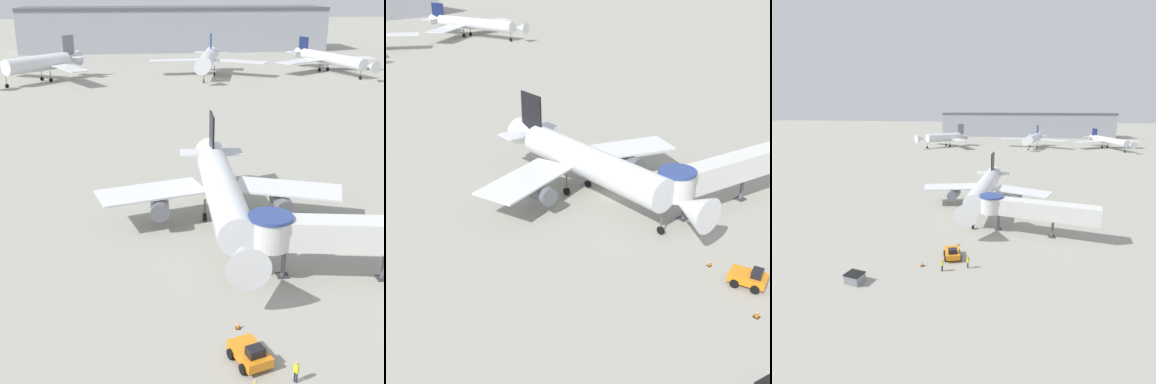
% 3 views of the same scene
% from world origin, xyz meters
% --- Properties ---
extents(ground_plane, '(800.00, 800.00, 0.00)m').
position_xyz_m(ground_plane, '(0.00, 0.00, 0.00)').
color(ground_plane, '#9E9B8E').
extents(main_airplane, '(28.46, 32.33, 10.33)m').
position_xyz_m(main_airplane, '(-2.01, 1.60, 4.36)').
color(main_airplane, silver).
rests_on(main_airplane, ground_plane).
extents(jet_bridge, '(19.72, 6.27, 6.20)m').
position_xyz_m(jet_bridge, '(6.93, -10.41, 4.51)').
color(jet_bridge, silver).
rests_on(jet_bridge, ground_plane).
extents(pushback_tug_orange, '(3.09, 3.78, 1.76)m').
position_xyz_m(pushback_tug_orange, '(-3.70, -21.32, 0.79)').
color(pushback_tug_orange, orange).
rests_on(pushback_tug_orange, ground_plane).
extents(traffic_cone_starboard_wing, '(0.36, 0.36, 0.61)m').
position_xyz_m(traffic_cone_starboard_wing, '(8.60, 1.55, 0.29)').
color(traffic_cone_starboard_wing, black).
rests_on(traffic_cone_starboard_wing, ground_plane).
extents(traffic_cone_near_nose, '(0.40, 0.40, 0.66)m').
position_xyz_m(traffic_cone_near_nose, '(-3.76, -17.17, 0.31)').
color(traffic_cone_near_nose, black).
rests_on(traffic_cone_near_nose, ground_plane).
extents(ground_crew_marshaller, '(0.35, 0.38, 1.70)m').
position_xyz_m(ground_crew_marshaller, '(-1.02, -23.65, 0.98)').
color(ground_crew_marshaller, '#1E2338').
rests_on(ground_crew_marshaller, ground_plane).
extents(background_jet_navy_tail, '(33.88, 37.75, 9.52)m').
position_xyz_m(background_jet_navy_tail, '(49.60, 109.79, 4.20)').
color(background_jet_navy_tail, silver).
rests_on(background_jet_navy_tail, ground_plane).
extents(background_jet_blue_tail, '(34.59, 30.95, 11.51)m').
position_xyz_m(background_jet_blue_tail, '(11.08, 106.00, 5.03)').
color(background_jet_blue_tail, silver).
rests_on(background_jet_blue_tail, ground_plane).
extents(background_jet_gray_tail, '(28.00, 27.99, 11.97)m').
position_xyz_m(background_jet_gray_tail, '(-36.47, 101.45, 5.22)').
color(background_jet_gray_tail, silver).
rests_on(background_jet_gray_tail, ground_plane).
extents(terminal_building, '(122.22, 22.98, 17.07)m').
position_xyz_m(terminal_building, '(6.87, 175.00, 8.55)').
color(terminal_building, '#999EA8').
rests_on(terminal_building, ground_plane).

